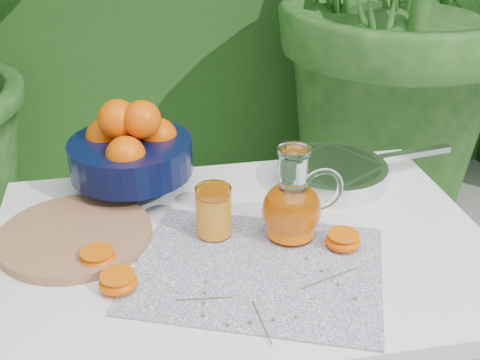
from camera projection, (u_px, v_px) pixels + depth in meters
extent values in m
cube|color=white|center=(242.00, 250.00, 1.22)|extent=(1.00, 0.70, 0.04)
cylinder|color=white|center=(53.00, 322.00, 1.58)|extent=(0.04, 0.04, 0.71)
cylinder|color=white|center=(375.00, 282.00, 1.73)|extent=(0.04, 0.04, 0.71)
cube|color=#0C1547|center=(258.00, 269.00, 1.13)|extent=(0.56, 0.50, 0.00)
cylinder|color=#926442|center=(75.00, 235.00, 1.21)|extent=(0.38, 0.38, 0.02)
cylinder|color=black|center=(133.00, 180.00, 1.40)|extent=(0.11, 0.11, 0.04)
cylinder|color=black|center=(131.00, 156.00, 1.37)|extent=(0.32, 0.32, 0.08)
sphere|color=#F74902|center=(105.00, 137.00, 1.38)|extent=(0.10, 0.10, 0.09)
sphere|color=#F74902|center=(158.00, 137.00, 1.38)|extent=(0.10, 0.10, 0.09)
sphere|color=#F74902|center=(126.00, 156.00, 1.29)|extent=(0.10, 0.10, 0.09)
sphere|color=#F74902|center=(134.00, 130.00, 1.42)|extent=(0.10, 0.10, 0.09)
sphere|color=#F74902|center=(118.00, 119.00, 1.33)|extent=(0.10, 0.10, 0.09)
sphere|color=#F74902|center=(142.00, 119.00, 1.31)|extent=(0.10, 0.10, 0.08)
cylinder|color=white|center=(290.00, 234.00, 1.22)|extent=(0.10, 0.10, 0.01)
ellipsoid|color=white|center=(291.00, 209.00, 1.20)|extent=(0.13, 0.13, 0.11)
cylinder|color=white|center=(293.00, 170.00, 1.15)|extent=(0.06, 0.06, 0.08)
cylinder|color=white|center=(294.00, 151.00, 1.14)|extent=(0.07, 0.07, 0.01)
torus|color=white|center=(321.00, 189.00, 1.19)|extent=(0.10, 0.02, 0.09)
cylinder|color=#CA5404|center=(291.00, 215.00, 1.20)|extent=(0.10, 0.10, 0.08)
cylinder|color=white|center=(214.00, 211.00, 1.20)|extent=(0.09, 0.09, 0.11)
cylinder|color=#FFA320|center=(214.00, 215.00, 1.21)|extent=(0.08, 0.08, 0.09)
cylinder|color=#DA4B06|center=(213.00, 195.00, 1.19)|extent=(0.07, 0.07, 0.00)
cylinder|color=silver|center=(332.00, 173.00, 1.42)|extent=(0.29, 0.29, 0.05)
cylinder|color=silver|center=(333.00, 166.00, 1.42)|extent=(0.26, 0.26, 0.01)
cube|color=silver|center=(415.00, 153.00, 1.48)|extent=(0.20, 0.05, 0.02)
ellipsoid|color=#F74902|center=(118.00, 283.00, 1.07)|extent=(0.08, 0.08, 0.03)
cylinder|color=#DA4B06|center=(118.00, 275.00, 1.06)|extent=(0.08, 0.08, 0.00)
ellipsoid|color=#F74902|center=(98.00, 259.00, 1.13)|extent=(0.08, 0.08, 0.03)
cylinder|color=#DA4B06|center=(97.00, 252.00, 1.12)|extent=(0.08, 0.08, 0.00)
ellipsoid|color=#F74902|center=(343.00, 241.00, 1.18)|extent=(0.08, 0.08, 0.03)
cylinder|color=#DA4B06|center=(344.00, 235.00, 1.18)|extent=(0.08, 0.08, 0.00)
cylinder|color=brown|center=(262.00, 321.00, 0.99)|extent=(0.01, 0.11, 0.00)
sphere|color=#536F3A|center=(228.00, 324.00, 0.98)|extent=(0.01, 0.01, 0.01)
sphere|color=#536F3A|center=(251.00, 322.00, 0.99)|extent=(0.01, 0.01, 0.01)
sphere|color=#536F3A|center=(273.00, 319.00, 0.99)|extent=(0.01, 0.01, 0.01)
sphere|color=#536F3A|center=(296.00, 317.00, 1.00)|extent=(0.01, 0.01, 0.01)
cylinder|color=brown|center=(330.00, 278.00, 1.10)|extent=(0.12, 0.04, 0.00)
sphere|color=#536F3A|center=(307.00, 258.00, 1.15)|extent=(0.01, 0.01, 0.01)
sphere|color=#536F3A|center=(322.00, 270.00, 1.11)|extent=(0.01, 0.01, 0.01)
sphere|color=#536F3A|center=(338.00, 284.00, 1.08)|extent=(0.01, 0.01, 0.01)
sphere|color=#536F3A|center=(355.00, 298.00, 1.04)|extent=(0.01, 0.01, 0.01)
cylinder|color=brown|center=(204.00, 298.00, 1.05)|extent=(0.10, 0.01, 0.00)
sphere|color=#536F3A|center=(203.00, 314.00, 1.00)|extent=(0.01, 0.01, 0.01)
sphere|color=#536F3A|center=(204.00, 303.00, 1.03)|extent=(0.01, 0.01, 0.01)
sphere|color=#536F3A|center=(205.00, 292.00, 1.06)|extent=(0.01, 0.01, 0.01)
sphere|color=#536F3A|center=(206.00, 281.00, 1.08)|extent=(0.01, 0.01, 0.01)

